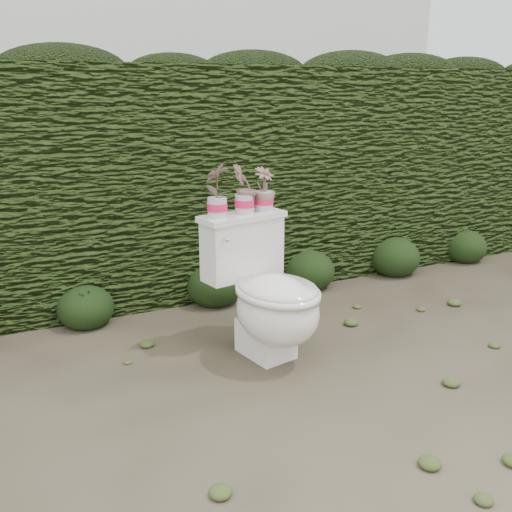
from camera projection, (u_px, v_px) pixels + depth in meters
name	position (u px, v px, depth m)	size (l,w,h in m)	color
ground	(272.00, 371.00, 3.04)	(60.00, 60.00, 0.00)	brown
hedge	(175.00, 180.00, 4.21)	(8.00, 1.00, 1.60)	#334A18
house_wall	(116.00, 47.00, 7.93)	(8.00, 3.50, 4.00)	silver
toilet	(268.00, 296.00, 3.12)	(0.58, 0.75, 0.78)	white
potted_plant_left	(217.00, 192.00, 3.05)	(0.15, 0.10, 0.28)	#237029
potted_plant_center	(244.00, 190.00, 3.15)	(0.14, 0.12, 0.26)	#237029
potted_plant_right	(264.00, 190.00, 3.24)	(0.13, 0.13, 0.23)	#237029
liriope_clump_2	(85.00, 303.00, 3.61)	(0.36, 0.36, 0.28)	#1D3111
liriope_clump_3	(215.00, 281.00, 3.97)	(0.40, 0.40, 0.32)	#1D3111
liriope_clump_4	(309.00, 267.00, 4.29)	(0.39, 0.39, 0.31)	#1D3111
liriope_clump_5	(394.00, 254.00, 4.61)	(0.41, 0.41, 0.33)	#1D3111
liriope_clump_6	(465.00, 244.00, 4.97)	(0.37, 0.37, 0.30)	#1D3111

